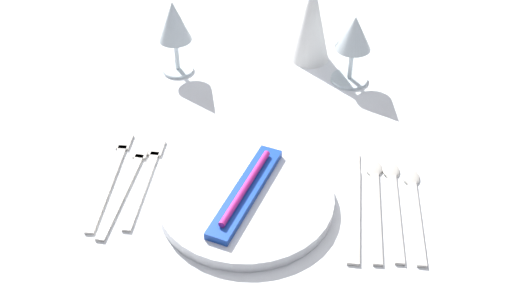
% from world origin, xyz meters
% --- Properties ---
extents(dining_table, '(1.80, 1.11, 0.74)m').
position_xyz_m(dining_table, '(0.00, 0.00, 0.66)').
color(dining_table, white).
rests_on(dining_table, ground).
extents(dinner_plate, '(0.27, 0.27, 0.02)m').
position_xyz_m(dinner_plate, '(-0.02, -0.22, 0.75)').
color(dinner_plate, white).
rests_on(dinner_plate, dining_table).
extents(toothbrush_package, '(0.09, 0.21, 0.02)m').
position_xyz_m(toothbrush_package, '(-0.02, -0.22, 0.77)').
color(toothbrush_package, blue).
rests_on(toothbrush_package, dinner_plate).
extents(fork_outer, '(0.02, 0.21, 0.00)m').
position_xyz_m(fork_outer, '(-0.18, -0.19, 0.74)').
color(fork_outer, beige).
rests_on(fork_outer, dining_table).
extents(fork_inner, '(0.03, 0.22, 0.00)m').
position_xyz_m(fork_inner, '(-0.21, -0.20, 0.74)').
color(fork_inner, beige).
rests_on(fork_inner, dining_table).
extents(fork_salad, '(0.03, 0.23, 0.00)m').
position_xyz_m(fork_salad, '(-0.24, -0.19, 0.74)').
color(fork_salad, beige).
rests_on(fork_salad, dining_table).
extents(dinner_knife, '(0.02, 0.24, 0.00)m').
position_xyz_m(dinner_knife, '(0.15, -0.21, 0.74)').
color(dinner_knife, beige).
rests_on(dinner_knife, dining_table).
extents(spoon_soup, '(0.03, 0.22, 0.01)m').
position_xyz_m(spoon_soup, '(0.18, -0.18, 0.74)').
color(spoon_soup, beige).
rests_on(spoon_soup, dining_table).
extents(spoon_dessert, '(0.03, 0.22, 0.01)m').
position_xyz_m(spoon_dessert, '(0.21, -0.18, 0.74)').
color(spoon_dessert, beige).
rests_on(spoon_dessert, dining_table).
extents(spoon_tea, '(0.03, 0.20, 0.01)m').
position_xyz_m(spoon_tea, '(0.24, -0.19, 0.74)').
color(spoon_tea, beige).
rests_on(spoon_tea, dining_table).
extents(wine_glass_centre, '(0.06, 0.06, 0.15)m').
position_xyz_m(wine_glass_centre, '(-0.20, 0.13, 0.84)').
color(wine_glass_centre, silver).
rests_on(wine_glass_centre, dining_table).
extents(wine_glass_left, '(0.07, 0.07, 0.14)m').
position_xyz_m(wine_glass_left, '(0.13, 0.14, 0.84)').
color(wine_glass_left, silver).
rests_on(wine_glass_left, dining_table).
extents(napkin_folded, '(0.08, 0.08, 0.17)m').
position_xyz_m(napkin_folded, '(0.05, 0.21, 0.83)').
color(napkin_folded, white).
rests_on(napkin_folded, dining_table).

